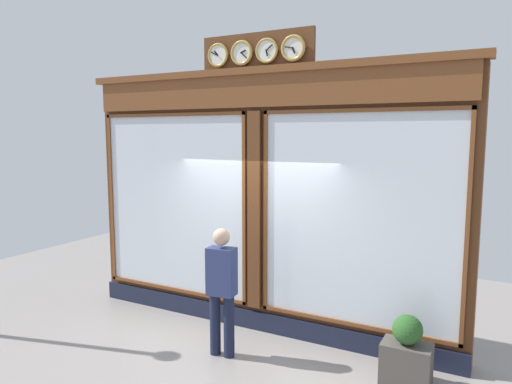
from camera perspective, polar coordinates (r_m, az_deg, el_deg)
shop_facade at (r=6.81m, az=0.51°, el=-1.03°), size 5.95×0.42×4.27m
pedestrian at (r=6.13m, az=-4.22°, el=-11.45°), size 0.38×0.26×1.69m
planter_box at (r=6.00m, az=17.90°, el=-19.35°), size 0.56×0.36×0.48m
planter_shrub at (r=5.84m, az=18.06°, el=-15.73°), size 0.34×0.34×0.34m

